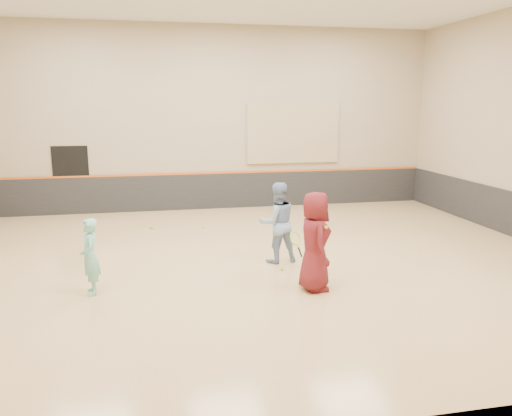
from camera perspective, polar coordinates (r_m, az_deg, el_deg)
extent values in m
cube|color=tan|center=(11.36, -1.48, -6.67)|extent=(15.00, 12.00, 0.20)
cube|color=tan|center=(16.73, -5.17, 10.08)|extent=(15.00, 0.02, 6.00)
cube|color=tan|center=(4.98, 10.45, 5.78)|extent=(15.00, 0.02, 6.00)
cube|color=#232326|center=(16.93, -5.00, 1.93)|extent=(14.90, 0.04, 1.20)
cube|color=#D85914|center=(16.83, -5.03, 4.00)|extent=(14.90, 0.03, 0.06)
cube|color=tan|center=(17.23, 4.29, 8.48)|extent=(3.20, 0.08, 2.00)
cube|color=black|center=(16.97, -20.33, 2.97)|extent=(1.10, 0.05, 2.20)
imported|color=#79D1C5|center=(9.79, -18.43, -5.31)|extent=(0.43, 0.57, 1.44)
imported|color=#85A2CE|center=(11.12, 2.46, -1.67)|extent=(0.96, 0.80, 1.81)
imported|color=maroon|center=(9.52, 6.73, -3.81)|extent=(0.63, 0.95, 1.90)
sphere|color=gold|center=(10.76, 2.98, -6.99)|extent=(0.07, 0.07, 0.07)
sphere|color=#D1DD33|center=(9.27, 8.02, -2.21)|extent=(0.07, 0.07, 0.07)
sphere|color=#BFDB32|center=(14.39, -6.04, -2.18)|extent=(0.07, 0.07, 0.07)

